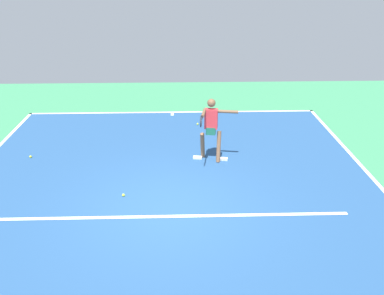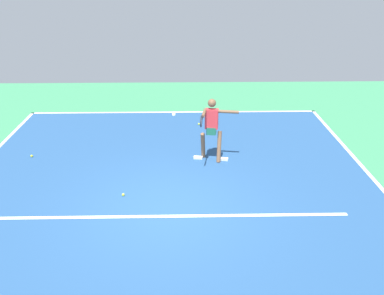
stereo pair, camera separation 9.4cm
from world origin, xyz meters
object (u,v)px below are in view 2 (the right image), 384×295
tennis_ball_near_player (199,124)px  tennis_ball_by_sideline (123,195)px  tennis_ball_centre_court (32,156)px  tennis_player (212,126)px

tennis_ball_near_player → tennis_ball_by_sideline: bearing=67.4°
tennis_ball_by_sideline → tennis_ball_centre_court: 3.53m
tennis_ball_by_sideline → tennis_ball_near_player: bearing=-112.6°
tennis_ball_near_player → tennis_ball_centre_court: bearing=27.1°
tennis_ball_centre_court → tennis_player: bearing=176.5°
tennis_player → tennis_ball_near_player: size_ratio=26.23×
tennis_ball_near_player → tennis_player: bearing=94.9°
tennis_player → tennis_ball_centre_court: 5.02m
tennis_player → tennis_ball_by_sideline: tennis_player is taller
tennis_ball_near_player → tennis_ball_centre_court: same height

